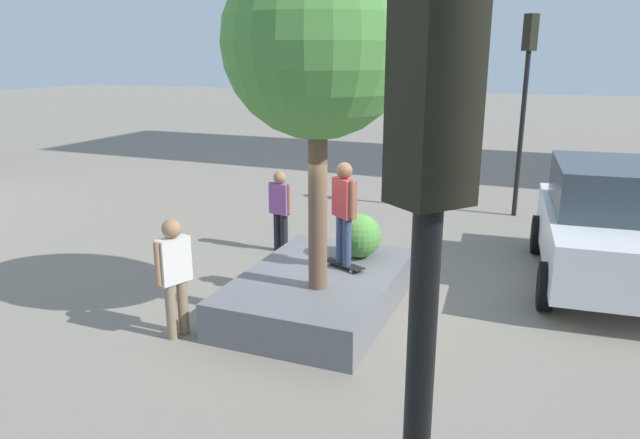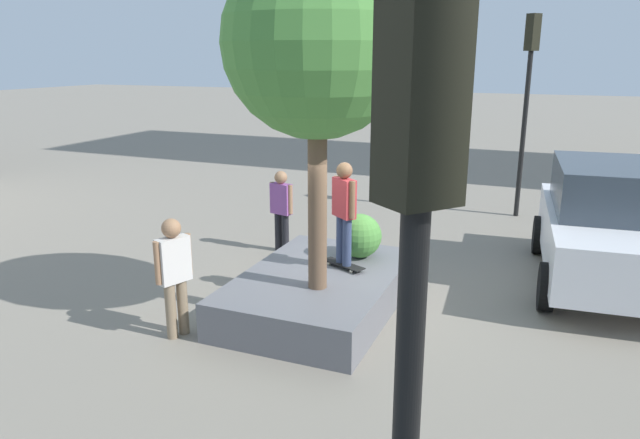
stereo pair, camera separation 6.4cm
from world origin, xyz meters
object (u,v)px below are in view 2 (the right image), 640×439
Objects in this scene: skateboarder at (344,206)px; passerby_with_bag at (281,205)px; planter_ledge at (320,291)px; traffic_light_median at (528,83)px; sedan_parked at (605,224)px; plaza_tree at (317,44)px; skateboard at (343,264)px; bystander_watching at (174,270)px; traffic_light_corner at (409,321)px.

passerby_with_bag is (-2.04, -2.12, -0.66)m from skateboarder.
traffic_light_median is at bearing 160.93° from planter_ledge.
sedan_parked is at bearing 95.01° from passerby_with_bag.
plaza_tree is 2.65m from skateboarder.
traffic_light_median reaches higher than skateboarder.
skateboard is 0.99m from skateboarder.
planter_ledge is 2.01× the size of bystander_watching.
plaza_tree reaches higher than traffic_light_corner.
sedan_parked is (-2.96, 4.25, 0.80)m from planter_ledge.
bystander_watching is at bearing -42.90° from planter_ledge.
skateboarder is (-0.93, 0.08, -2.48)m from plaza_tree.
planter_ledge is 0.59m from skateboard.
sedan_parked is 5.15m from traffic_light_median.
skateboarder is (0.00, 0.00, 0.99)m from skateboard.
bystander_watching is at bearing -56.91° from plaza_tree.
traffic_light_corner is at bearing 22.03° from skateboard.
plaza_tree is 2.84× the size of passerby_with_bag.
passerby_with_bag is at bearing -133.91° from skateboard.
plaza_tree is 2.72× the size of bystander_watching.
bystander_watching is at bearing -24.51° from traffic_light_median.
sedan_parked is at bearing 171.12° from traffic_light_corner.
plaza_tree is 1.01× the size of sedan_parked.
planter_ledge is 2.09× the size of passerby_with_bag.
skateboarder is 0.40× the size of traffic_light_corner.
traffic_light_corner is 2.50× the size of passerby_with_bag.
bystander_watching reaches higher than skateboard.
sedan_parked reaches higher than planter_ledge.
planter_ledge is 3.13m from passerby_with_bag.
passerby_with_bag is at bearing -42.06° from traffic_light_median.
planter_ledge is 5.24m from sedan_parked.
skateboard is 2.79m from bystander_watching.
traffic_light_corner is (5.47, 2.67, -1.20)m from plaza_tree.
passerby_with_bag is (-2.42, -1.85, 0.69)m from planter_ledge.
passerby_with_bag reaches higher than skateboard.
traffic_light_median reaches higher than planter_ledge.
traffic_light_median is at bearing -157.89° from sedan_parked.
traffic_light_corner is at bearing -8.88° from sedan_parked.
passerby_with_bag is at bearing -142.54° from planter_ledge.
traffic_light_median is (-7.25, 2.51, 3.04)m from planter_ledge.
sedan_parked reaches higher than bystander_watching.
passerby_with_bag is at bearing -176.03° from bystander_watching.
plaza_tree is 4.78m from passerby_with_bag.
traffic_light_median is at bearing 161.89° from skateboard.
skateboard is 7.71m from traffic_light_median.
traffic_light_corner is (6.40, 2.59, 1.28)m from skateboarder.
skateboard is 7.27m from traffic_light_corner.
traffic_light_median is at bearing 137.94° from passerby_with_bag.
bystander_watching is (-4.33, -4.42, -1.90)m from traffic_light_corner.
traffic_light_median is (-7.80, 2.32, -0.78)m from plaza_tree.
skateboard is at bearing 175.20° from plaza_tree.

